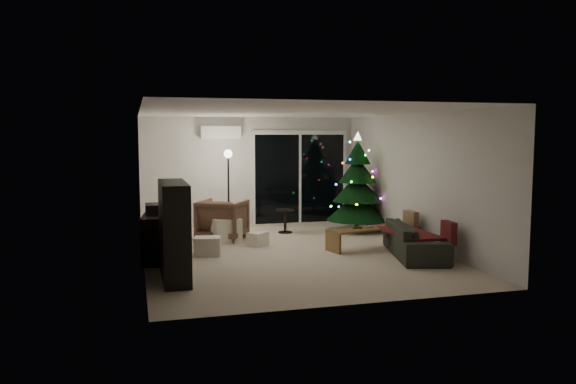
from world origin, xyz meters
The scene contains 18 objects.
room centered at (0.46, 1.49, 1.02)m, with size 6.50×7.51×2.60m.
bookshelf centered at (-2.25, -1.37, 0.71)m, with size 0.36×1.42×1.42m, color black, non-canonical shape.
media_cabinet centered at (-2.25, -0.01, 0.39)m, with size 0.47×1.25×0.78m, color black.
stereo centered at (-2.25, -0.01, 0.86)m, with size 0.39×0.47×0.17m, color black.
armchair centered at (-0.93, 1.49, 0.41)m, with size 0.87×0.89×0.81m, color brown.
ottoman centered at (-0.92, 1.23, 0.24)m, with size 0.53×0.53×0.47m, color beige.
cardboard_box_a centered at (-1.41, 0.09, 0.16)m, with size 0.45×0.34×0.32m, color beige.
cardboard_box_b centered at (-0.38, 0.72, 0.13)m, with size 0.36×0.27×0.25m, color beige.
side_table centered at (0.49, 1.93, 0.25)m, with size 0.40×0.40×0.51m, color black.
floor_lamp centered at (-0.68, 2.24, 0.86)m, with size 0.28×0.28×1.72m, color black.
sofa centered at (2.05, -0.92, 0.28)m, with size 1.93×0.75×0.56m, color black.
sofa_throw centered at (1.95, -0.92, 0.41)m, with size 0.60×1.39×0.05m, color maroon.
cushion_a centered at (2.30, -0.27, 0.51)m, with size 0.11×0.37×0.37m, color #7C6447.
cushion_b centered at (2.30, -1.57, 0.51)m, with size 0.11×0.37×0.37m, color maroon.
coffee_table centered at (1.40, -0.25, 0.20)m, with size 1.29×0.45×0.41m, color olive, non-canonical shape.
remote_a centered at (1.25, -0.25, 0.42)m, with size 0.16×0.05×0.02m, color black.
remote_b centered at (1.50, -0.20, 0.42)m, with size 0.15×0.04×0.02m, color slate.
christmas_tree centered at (2.05, 1.72, 1.08)m, with size 1.34×1.34×2.16m, color black.
Camera 1 is at (-2.62, -9.55, 2.09)m, focal length 35.00 mm.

